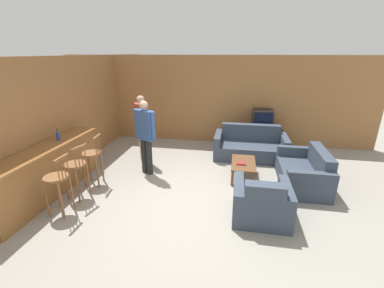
% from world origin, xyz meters
% --- Properties ---
extents(ground_plane, '(24.00, 24.00, 0.00)m').
position_xyz_m(ground_plane, '(0.00, 0.00, 0.00)').
color(ground_plane, gray).
extents(wall_back, '(9.40, 0.08, 2.60)m').
position_xyz_m(wall_back, '(0.00, 3.61, 1.30)').
color(wall_back, '#9E6B3D').
rests_on(wall_back, ground_plane).
extents(wall_left, '(0.08, 8.61, 2.60)m').
position_xyz_m(wall_left, '(-3.12, 1.31, 1.30)').
color(wall_left, '#9E6B3D').
rests_on(wall_left, ground_plane).
extents(bar_counter, '(0.55, 2.82, 0.98)m').
position_xyz_m(bar_counter, '(-2.79, -0.21, 0.49)').
color(bar_counter, brown).
rests_on(bar_counter, ground_plane).
extents(bar_chair_near, '(0.40, 0.40, 1.08)m').
position_xyz_m(bar_chair_near, '(-2.15, -0.74, 0.60)').
color(bar_chair_near, brown).
rests_on(bar_chair_near, ground_plane).
extents(bar_chair_mid, '(0.47, 0.47, 1.08)m').
position_xyz_m(bar_chair_mid, '(-2.15, -0.22, 0.60)').
color(bar_chair_mid, brown).
rests_on(bar_chair_mid, ground_plane).
extents(bar_chair_far, '(0.45, 0.45, 1.08)m').
position_xyz_m(bar_chair_far, '(-2.15, 0.35, 0.60)').
color(bar_chair_far, brown).
rests_on(bar_chair_far, ground_plane).
extents(couch_far, '(1.87, 0.95, 0.83)m').
position_xyz_m(couch_far, '(1.15, 2.47, 0.29)').
color(couch_far, '#384251').
rests_on(couch_far, ground_plane).
extents(armchair_near, '(0.93, 0.90, 0.80)m').
position_xyz_m(armchair_near, '(1.24, -0.28, 0.29)').
color(armchair_near, '#384251').
rests_on(armchair_near, ground_plane).
extents(loveseat_right, '(0.87, 1.52, 0.79)m').
position_xyz_m(loveseat_right, '(2.23, 1.10, 0.28)').
color(loveseat_right, '#384251').
rests_on(loveseat_right, ground_plane).
extents(coffee_table, '(0.52, 0.92, 0.37)m').
position_xyz_m(coffee_table, '(0.96, 1.20, 0.31)').
color(coffee_table, brown).
rests_on(coffee_table, ground_plane).
extents(tv_unit, '(1.14, 0.54, 0.60)m').
position_xyz_m(tv_unit, '(1.48, 3.27, 0.30)').
color(tv_unit, black).
rests_on(tv_unit, ground_plane).
extents(tv, '(0.55, 0.51, 0.53)m').
position_xyz_m(tv, '(1.48, 3.27, 0.87)').
color(tv, black).
rests_on(tv, tv_unit).
extents(bottle, '(0.07, 0.07, 0.23)m').
position_xyz_m(bottle, '(-2.79, 0.27, 1.08)').
color(bottle, '#234293').
rests_on(bottle, bar_counter).
extents(book_on_table, '(0.20, 0.15, 0.03)m').
position_xyz_m(book_on_table, '(0.91, 1.09, 0.38)').
color(book_on_table, maroon).
rests_on(book_on_table, coffee_table).
extents(person_by_window, '(0.44, 0.43, 1.69)m').
position_xyz_m(person_by_window, '(-1.55, 1.73, 0.96)').
color(person_by_window, silver).
rests_on(person_by_window, ground_plane).
extents(person_by_counter, '(0.54, 0.38, 1.69)m').
position_xyz_m(person_by_counter, '(-1.23, 1.06, 0.96)').
color(person_by_counter, black).
rests_on(person_by_counter, ground_plane).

